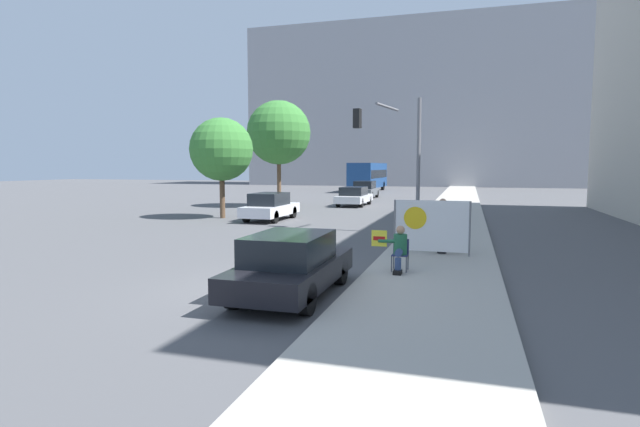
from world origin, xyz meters
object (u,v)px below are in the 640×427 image
object	(u,v)px
parked_car_curbside	(291,265)
car_on_road_distant	(365,190)
protest_banner	(431,226)
seated_protester	(399,247)
street_tree_midblock	(279,133)
street_tree_near_curb	(221,150)
jogger_on_sidewalk	(442,225)
city_bus_on_road	(368,175)
traffic_light_pole	(394,142)
car_on_road_nearest	(270,207)
car_on_road_midblock	(354,196)

from	to	relation	value
parked_car_curbside	car_on_road_distant	world-z (taller)	car_on_road_distant
protest_banner	car_on_road_distant	distance (m)	28.97
seated_protester	street_tree_midblock	size ratio (longest dim) A/B	0.16
car_on_road_distant	street_tree_near_curb	xyz separation A→B (m)	(-4.03, -18.87, 2.94)
jogger_on_sidewalk	city_bus_on_road	bearing A→B (deg)	-40.21
city_bus_on_road	protest_banner	bearing A→B (deg)	-76.28
car_on_road_distant	seated_protester	bearing A→B (deg)	-76.97
seated_protester	city_bus_on_road	bearing A→B (deg)	121.78
city_bus_on_road	parked_car_curbside	bearing A→B (deg)	-80.95
parked_car_curbside	city_bus_on_road	bearing A→B (deg)	99.05
protest_banner	traffic_light_pole	world-z (taller)	traffic_light_pole
protest_banner	car_on_road_nearest	distance (m)	12.46
protest_banner	parked_car_curbside	distance (m)	5.86
car_on_road_nearest	traffic_light_pole	bearing A→B (deg)	-21.90
traffic_light_pole	seated_protester	bearing A→B (deg)	-80.76
car_on_road_midblock	seated_protester	bearing A→B (deg)	-74.44
car_on_road_nearest	street_tree_near_curb	xyz separation A→B (m)	(-2.89, 0.27, 2.98)
protest_banner	street_tree_midblock	world-z (taller)	street_tree_midblock
traffic_light_pole	street_tree_near_curb	size ratio (longest dim) A/B	1.01
jogger_on_sidewalk	city_bus_on_road	xyz separation A→B (m)	(-10.11, 39.78, 0.82)
seated_protester	street_tree_midblock	xyz separation A→B (m)	(-10.94, 19.76, 4.34)
traffic_light_pole	protest_banner	bearing A→B (deg)	-71.57
protest_banner	parked_car_curbside	bearing A→B (deg)	-116.03
city_bus_on_road	street_tree_midblock	distance (m)	23.36
jogger_on_sidewalk	traffic_light_pole	distance (m)	6.78
city_bus_on_road	car_on_road_midblock	bearing A→B (deg)	-81.63
parked_car_curbside	car_on_road_nearest	size ratio (longest dim) A/B	0.96
city_bus_on_road	street_tree_midblock	size ratio (longest dim) A/B	1.44
parked_car_curbside	city_bus_on_road	size ratio (longest dim) A/B	0.40
car_on_road_nearest	car_on_road_midblock	world-z (taller)	car_on_road_nearest
parked_car_curbside	city_bus_on_road	world-z (taller)	city_bus_on_road
jogger_on_sidewalk	car_on_road_midblock	bearing A→B (deg)	-34.12
parked_car_curbside	car_on_road_midblock	size ratio (longest dim) A/B	0.90
jogger_on_sidewalk	car_on_road_nearest	world-z (taller)	jogger_on_sidewalk
traffic_light_pole	street_tree_midblock	bearing A→B (deg)	130.85
traffic_light_pole	car_on_road_nearest	size ratio (longest dim) A/B	1.26
jogger_on_sidewalk	car_on_road_nearest	size ratio (longest dim) A/B	0.39
city_bus_on_road	street_tree_near_curb	bearing A→B (deg)	-93.52
traffic_light_pole	car_on_road_nearest	world-z (taller)	traffic_light_pole
car_on_road_nearest	car_on_road_midblock	xyz separation A→B (m)	(2.07, 10.60, -0.03)
seated_protester	car_on_road_nearest	distance (m)	14.12
seated_protester	jogger_on_sidewalk	bearing A→B (deg)	93.00
jogger_on_sidewalk	street_tree_midblock	world-z (taller)	street_tree_midblock
car_on_road_midblock	street_tree_midblock	size ratio (longest dim) A/B	0.64
seated_protester	car_on_road_midblock	bearing A→B (deg)	125.21
seated_protester	street_tree_near_curb	bearing A→B (deg)	153.06
car_on_road_midblock	car_on_road_distant	xyz separation A→B (m)	(-0.94, 8.54, 0.07)
car_on_road_nearest	car_on_road_distant	xyz separation A→B (m)	(1.14, 19.14, 0.04)
street_tree_near_curb	traffic_light_pole	bearing A→B (deg)	-17.20
seated_protester	car_on_road_distant	size ratio (longest dim) A/B	0.27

